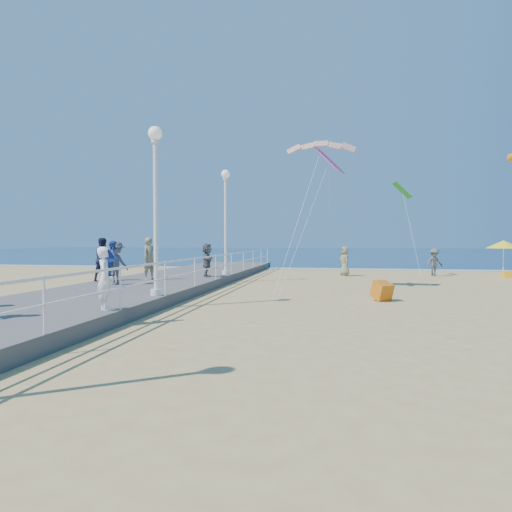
% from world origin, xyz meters
% --- Properties ---
extents(ground, '(160.00, 160.00, 0.00)m').
position_xyz_m(ground, '(0.00, 0.00, 0.00)').
color(ground, tan).
rests_on(ground, ground).
extents(ocean, '(160.00, 90.00, 0.05)m').
position_xyz_m(ocean, '(0.00, 65.00, 0.01)').
color(ocean, '#0C2B4C').
rests_on(ocean, ground).
extents(surf_line, '(160.00, 1.20, 0.04)m').
position_xyz_m(surf_line, '(0.00, 20.50, 0.03)').
color(surf_line, white).
rests_on(surf_line, ground).
extents(boardwalk, '(5.00, 44.00, 0.40)m').
position_xyz_m(boardwalk, '(-7.50, 0.00, 0.20)').
color(boardwalk, slate).
rests_on(boardwalk, ground).
extents(railing, '(0.05, 42.00, 0.55)m').
position_xyz_m(railing, '(-5.05, 0.00, 1.25)').
color(railing, white).
rests_on(railing, boardwalk).
extents(lamp_post_mid, '(0.44, 0.44, 5.32)m').
position_xyz_m(lamp_post_mid, '(-5.35, 0.00, 3.66)').
color(lamp_post_mid, white).
rests_on(lamp_post_mid, boardwalk).
extents(lamp_post_far, '(0.44, 0.44, 5.32)m').
position_xyz_m(lamp_post_far, '(-5.35, 9.00, 3.66)').
color(lamp_post_far, white).
rests_on(lamp_post_far, boardwalk).
extents(woman_holding_toddler, '(0.56, 0.67, 1.59)m').
position_xyz_m(woman_holding_toddler, '(-5.40, -3.10, 1.19)').
color(woman_holding_toddler, white).
rests_on(woman_holding_toddler, boardwalk).
extents(toddler_held, '(0.47, 0.52, 0.89)m').
position_xyz_m(toddler_held, '(-5.25, -2.95, 1.70)').
color(toddler_held, '#2D47AA').
rests_on(toddler_held, boardwalk).
extents(spectator_2, '(0.97, 1.25, 1.70)m').
position_xyz_m(spectator_2, '(-8.25, 3.00, 1.25)').
color(spectator_2, '#4F4F54').
rests_on(spectator_2, boardwalk).
extents(spectator_5, '(0.79, 1.55, 1.60)m').
position_xyz_m(spectator_5, '(-5.84, 7.33, 1.20)').
color(spectator_5, '#57565B').
rests_on(spectator_5, boardwalk).
extents(spectator_6, '(0.70, 0.81, 1.87)m').
position_xyz_m(spectator_6, '(-7.86, 5.28, 1.34)').
color(spectator_6, gray).
rests_on(spectator_6, boardwalk).
extents(spectator_7, '(1.07, 1.13, 1.85)m').
position_xyz_m(spectator_7, '(-9.60, 4.46, 1.32)').
color(spectator_7, '#171934').
rests_on(spectator_7, boardwalk).
extents(beach_walker_a, '(1.23, 1.00, 1.66)m').
position_xyz_m(beach_walker_a, '(5.95, 14.97, 0.83)').
color(beach_walker_a, '#595A5E').
rests_on(beach_walker_a, ground).
extents(beach_walker_c, '(0.83, 1.01, 1.77)m').
position_xyz_m(beach_walker_c, '(0.70, 14.28, 0.88)').
color(beach_walker_c, gray).
rests_on(beach_walker_c, ground).
extents(box_kite, '(0.86, 0.90, 0.74)m').
position_xyz_m(box_kite, '(1.85, 2.97, 0.30)').
color(box_kite, '#C6380B').
rests_on(box_kite, ground).
extents(beach_umbrella, '(1.90, 1.90, 2.14)m').
position_xyz_m(beach_umbrella, '(9.60, 14.57, 1.91)').
color(beach_umbrella, white).
rests_on(beach_umbrella, ground).
extents(beach_chair_left, '(0.55, 0.55, 0.40)m').
position_xyz_m(beach_chair_left, '(9.83, 14.38, 0.20)').
color(beach_chair_left, '#FFA71A').
rests_on(beach_chair_left, ground).
extents(kite_parafoil, '(3.05, 0.94, 0.65)m').
position_xyz_m(kite_parafoil, '(-0.46, 6.54, 6.34)').
color(kite_parafoil, red).
extents(kite_diamond_pink, '(1.40, 1.72, 1.09)m').
position_xyz_m(kite_diamond_pink, '(-0.09, 6.79, 5.65)').
color(kite_diamond_pink, '#ED57B5').
extents(kite_diamond_green, '(1.05, 1.39, 0.94)m').
position_xyz_m(kite_diamond_green, '(4.01, 14.60, 5.10)').
color(kite_diamond_green, green).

